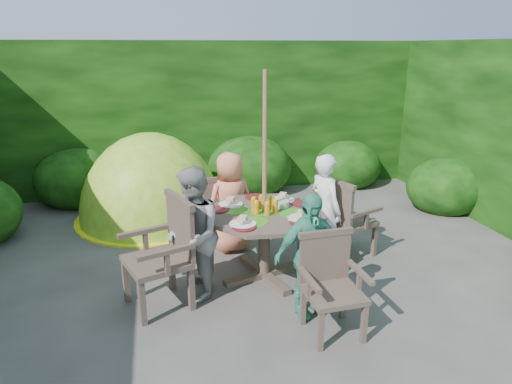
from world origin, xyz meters
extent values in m
plane|color=#45423E|center=(0.00, 0.00, 0.00)|extent=(60.00, 60.00, 0.00)
cube|color=black|center=(0.00, 4.00, 1.25)|extent=(9.00, 1.00, 2.50)
cylinder|color=#41332A|center=(0.12, 0.28, 0.36)|extent=(0.13, 0.13, 0.71)
cube|color=#41332A|center=(0.12, 0.28, 0.03)|extent=(0.94, 0.38, 0.06)
cube|color=#41332A|center=(0.12, 0.28, 0.03)|extent=(0.38, 0.94, 0.06)
cylinder|color=#41332A|center=(0.12, 0.28, 0.74)|extent=(1.63, 1.63, 0.04)
cylinder|color=#369D1A|center=(-0.05, 0.03, 0.76)|extent=(0.29, 0.29, 0.00)
cylinder|color=#369D1A|center=(0.40, 0.16, 0.76)|extent=(0.29, 0.29, 0.00)
cylinder|color=#369D1A|center=(-0.16, 0.39, 0.76)|extent=(0.29, 0.29, 0.00)
cylinder|color=#369D1A|center=(0.28, 0.52, 0.76)|extent=(0.29, 0.29, 0.00)
cylinder|color=#369D1A|center=(0.12, 0.28, 0.76)|extent=(0.29, 0.29, 0.00)
cylinder|color=white|center=(0.41, 0.58, 0.77)|extent=(0.26, 0.26, 0.01)
cylinder|color=white|center=(-0.19, 0.56, 0.77)|extent=(0.26, 0.26, 0.01)
cylinder|color=white|center=(-0.17, -0.03, 0.77)|extent=(0.26, 0.26, 0.01)
cylinder|color=white|center=(0.43, -0.01, 0.77)|extent=(0.26, 0.26, 0.01)
cylinder|color=#B00E0B|center=(0.58, 0.42, 0.77)|extent=(0.23, 0.23, 0.01)
cylinder|color=#B00E0B|center=(0.13, 0.76, 0.77)|extent=(0.23, 0.23, 0.01)
cylinder|color=#B00E0B|center=(-0.34, 0.43, 0.77)|extent=(0.23, 0.23, 0.01)
cylinder|color=#B00E0B|center=(-0.17, -0.11, 0.77)|extent=(0.23, 0.23, 0.01)
cylinder|color=#B00E0B|center=(0.40, -0.12, 0.77)|extent=(0.23, 0.23, 0.01)
cylinder|color=green|center=(0.32, 0.39, 0.79)|extent=(0.19, 0.19, 0.06)
cylinder|color=brown|center=(0.12, 0.28, 1.10)|extent=(0.05, 0.05, 2.20)
cube|color=#41332A|center=(1.25, 0.62, 0.42)|extent=(0.64, 0.65, 0.05)
cube|color=#41332A|center=(1.53, 0.50, 0.21)|extent=(0.06, 0.06, 0.41)
cube|color=#41332A|center=(1.37, 0.90, 0.21)|extent=(0.06, 0.06, 0.41)
cube|color=#41332A|center=(1.13, 0.34, 0.21)|extent=(0.06, 0.06, 0.41)
cube|color=#41332A|center=(0.97, 0.74, 0.21)|extent=(0.06, 0.06, 0.41)
cube|color=#41332A|center=(1.03, 0.53, 0.69)|extent=(0.22, 0.49, 0.49)
cube|color=#41332A|center=(1.34, 0.38, 0.62)|extent=(0.47, 0.23, 0.04)
cube|color=#41332A|center=(1.15, 0.86, 0.62)|extent=(0.47, 0.23, 0.04)
cube|color=#41332A|center=(-1.01, -0.07, 0.47)|extent=(0.70, 0.71, 0.05)
cube|color=#41332A|center=(-1.32, 0.08, 0.23)|extent=(0.07, 0.07, 0.45)
cube|color=#41332A|center=(-1.15, -0.37, 0.23)|extent=(0.07, 0.07, 0.45)
cube|color=#41332A|center=(-0.87, 0.24, 0.23)|extent=(0.07, 0.07, 0.45)
cube|color=#41332A|center=(-0.71, -0.21, 0.23)|extent=(0.07, 0.07, 0.45)
cube|color=#41332A|center=(-0.77, 0.02, 0.76)|extent=(0.23, 0.54, 0.54)
cube|color=#41332A|center=(-1.11, 0.20, 0.68)|extent=(0.53, 0.23, 0.04)
cube|color=#41332A|center=(-0.91, -0.33, 0.68)|extent=(0.53, 0.23, 0.04)
cube|color=#41332A|center=(-0.23, 1.40, 0.39)|extent=(0.50, 0.49, 0.05)
cube|color=#41332A|center=(-0.04, 1.62, 0.19)|extent=(0.05, 0.05, 0.38)
cube|color=#41332A|center=(-0.44, 1.59, 0.19)|extent=(0.05, 0.05, 0.38)
cube|color=#41332A|center=(-0.01, 1.22, 0.19)|extent=(0.05, 0.05, 0.38)
cube|color=#41332A|center=(-0.41, 1.19, 0.19)|extent=(0.05, 0.05, 0.38)
cube|color=#41332A|center=(-0.21, 1.19, 0.64)|extent=(0.48, 0.07, 0.46)
cube|color=#41332A|center=(0.01, 1.42, 0.58)|extent=(0.07, 0.46, 0.04)
cube|color=#41332A|center=(-0.46, 1.39, 0.58)|extent=(0.07, 0.46, 0.04)
cube|color=#41332A|center=(0.46, -0.85, 0.39)|extent=(0.49, 0.47, 0.04)
cube|color=#41332A|center=(0.28, -1.06, 0.19)|extent=(0.05, 0.05, 0.38)
cube|color=#41332A|center=(0.67, -1.04, 0.19)|extent=(0.05, 0.05, 0.38)
cube|color=#41332A|center=(0.25, -0.67, 0.19)|extent=(0.05, 0.05, 0.38)
cube|color=#41332A|center=(0.65, -0.64, 0.19)|extent=(0.05, 0.05, 0.38)
cube|color=#41332A|center=(0.45, -0.64, 0.63)|extent=(0.47, 0.06, 0.45)
cube|color=#41332A|center=(0.23, -0.87, 0.57)|extent=(0.07, 0.45, 0.04)
cube|color=#41332A|center=(0.70, -0.84, 0.57)|extent=(0.07, 0.45, 0.04)
imported|color=white|center=(0.88, 0.51, 0.64)|extent=(0.44, 0.54, 1.29)
imported|color=gray|center=(-0.65, 0.04, 0.67)|extent=(0.53, 0.67, 1.33)
imported|color=#F68865|center=(-0.11, 1.04, 0.62)|extent=(0.69, 0.55, 1.24)
imported|color=#47A687|center=(0.35, -0.49, 0.59)|extent=(0.74, 0.44, 1.19)
ellipsoid|color=#7FAF21|center=(-1.06, 2.40, 0.00)|extent=(2.39, 2.39, 2.51)
ellipsoid|color=black|center=(-1.18, 1.71, 0.00)|extent=(0.76, 0.49, 0.86)
cylinder|color=#F8FF1A|center=(-1.06, 2.40, 0.01)|extent=(2.20, 2.20, 0.03)
camera|label=1|loc=(-0.93, -4.07, 2.41)|focal=32.00mm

